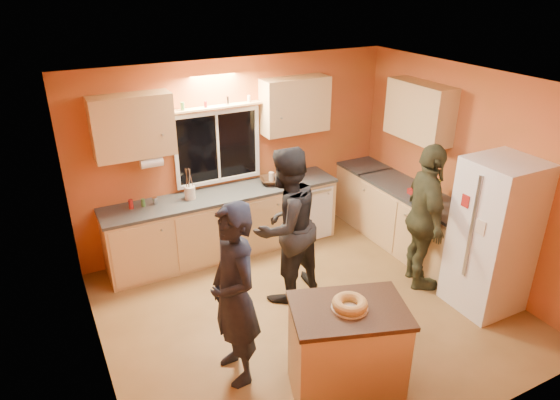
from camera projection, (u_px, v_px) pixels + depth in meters
ground at (309, 310)px, 5.81m from camera, size 4.50×4.50×0.00m
room_shell at (303, 168)px, 5.51m from camera, size 4.54×4.04×2.61m
back_counter at (249, 217)px, 6.99m from camera, size 4.23×0.62×0.90m
right_counter at (414, 223)px, 6.83m from camera, size 0.62×1.84×0.90m
refrigerator at (493, 236)px, 5.57m from camera, size 0.72×0.70×1.80m
island at (346, 351)px, 4.48m from camera, size 1.17×0.97×0.97m
bundt_pastry at (350, 304)px, 4.26m from camera, size 0.31×0.31×0.09m
person_left at (234, 296)px, 4.53m from camera, size 0.46×0.68×1.83m
person_center at (285, 226)px, 5.72m from camera, size 1.09×0.97×1.88m
person_right at (425, 218)px, 5.94m from camera, size 0.88×1.16×1.84m
mixing_bowl at (272, 180)px, 6.94m from camera, size 0.41×0.41×0.08m
utensil_crock at (190, 193)px, 6.46m from camera, size 0.14×0.14×0.17m
potted_plant at (430, 187)px, 6.43m from camera, size 0.35×0.32×0.32m
red_box at (415, 191)px, 6.61m from camera, size 0.17×0.13×0.07m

